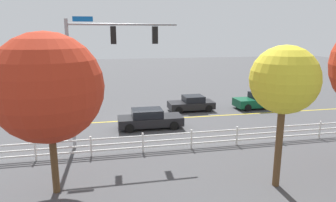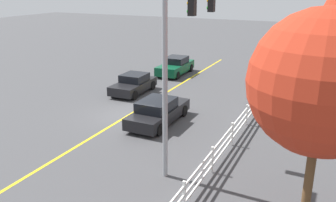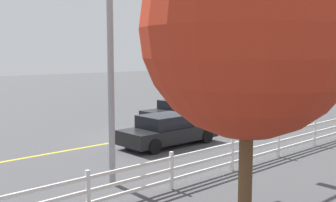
# 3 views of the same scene
# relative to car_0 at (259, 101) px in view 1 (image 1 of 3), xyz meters

# --- Properties ---
(ground_plane) EXTENTS (120.00, 120.00, 0.00)m
(ground_plane) POSITION_rel_car_0_xyz_m (10.37, 1.69, -0.70)
(ground_plane) COLOR #444447
(lane_center_stripe) EXTENTS (28.00, 0.16, 0.01)m
(lane_center_stripe) POSITION_rel_car_0_xyz_m (6.37, 1.69, -0.69)
(lane_center_stripe) COLOR gold
(lane_center_stripe) RESTS_ON ground_plane
(signal_assembly) EXTENTS (6.35, 0.38, 7.60)m
(signal_assembly) POSITION_rel_car_0_xyz_m (13.87, 6.65, 4.59)
(signal_assembly) COLOR gray
(signal_assembly) RESTS_ON ground_plane
(car_0) EXTENTS (4.47, 1.96, 1.46)m
(car_0) POSITION_rel_car_0_xyz_m (0.00, 0.00, 0.00)
(car_0) COLOR #0C4C2D
(car_0) RESTS_ON ground_plane
(car_1) EXTENTS (4.62, 1.92, 1.39)m
(car_1) POSITION_rel_car_0_xyz_m (10.66, 3.80, -0.03)
(car_1) COLOR black
(car_1) RESTS_ON ground_plane
(car_2) EXTENTS (4.01, 1.95, 1.34)m
(car_2) POSITION_rel_car_0_xyz_m (6.30, -0.37, -0.05)
(car_2) COLOR black
(car_2) RESTS_ON ground_plane
(white_rail_fence) EXTENTS (26.10, 0.10, 1.15)m
(white_rail_fence) POSITION_rel_car_0_xyz_m (7.37, 8.26, -0.09)
(white_rail_fence) COLOR white
(white_rail_fence) RESTS_ON ground_plane
(tree_0) EXTENTS (4.46, 4.46, 6.79)m
(tree_0) POSITION_rel_car_0_xyz_m (15.91, 11.97, 3.85)
(tree_0) COLOR brown
(tree_0) RESTS_ON ground_plane
(tree_2) EXTENTS (2.88, 2.88, 6.24)m
(tree_2) POSITION_rel_car_0_xyz_m (6.35, 13.37, 4.06)
(tree_2) COLOR brown
(tree_2) RESTS_ON ground_plane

